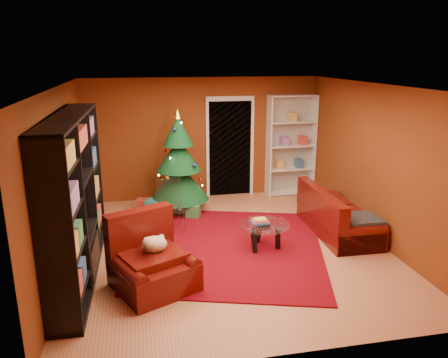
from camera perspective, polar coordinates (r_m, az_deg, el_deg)
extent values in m
cube|color=#B26643|center=(7.28, 0.62, -9.02)|extent=(5.00, 5.50, 0.05)
cube|color=silver|center=(6.62, 0.69, 12.28)|extent=(5.00, 5.50, 0.05)
cube|color=brown|center=(9.50, -2.82, 5.30)|extent=(5.00, 0.05, 2.60)
cube|color=brown|center=(6.79, -20.68, -0.02)|extent=(0.05, 5.50, 2.60)
cube|color=brown|center=(7.74, 19.27, 1.99)|extent=(0.05, 5.50, 2.60)
cube|color=#6B040E|center=(7.23, 1.16, -8.90)|extent=(3.69, 4.01, 0.02)
cube|color=#1C707E|center=(8.73, -9.10, -3.66)|extent=(0.39, 0.39, 0.30)
cube|color=#30703B|center=(8.51, -4.03, -4.15)|extent=(0.33, 0.33, 0.26)
cube|color=#A92E22|center=(9.04, -10.58, -3.29)|extent=(0.29, 0.29, 0.23)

